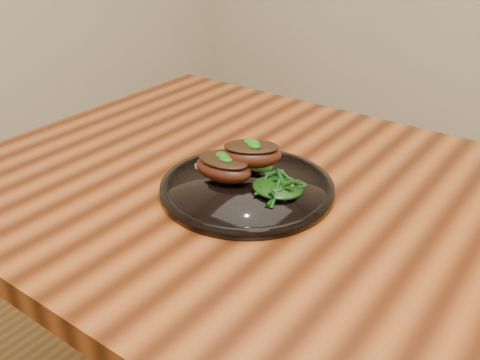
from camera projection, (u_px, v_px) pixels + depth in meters
name	position (u px, v px, depth m)	size (l,w,h in m)	color
desk	(419.00, 288.00, 0.79)	(1.60, 0.80, 0.75)	#371506
plate	(247.00, 187.00, 0.87)	(0.28, 0.28, 0.02)	black
lamb_chop_front	(223.00, 167.00, 0.87)	(0.11, 0.07, 0.05)	#42180C
lamb_chop_back	(251.00, 153.00, 0.87)	(0.12, 0.11, 0.04)	#42180C
herb_smear	(251.00, 163.00, 0.92)	(0.08, 0.05, 0.01)	#0A4307
greens_heap	(278.00, 185.00, 0.83)	(0.08, 0.08, 0.03)	black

